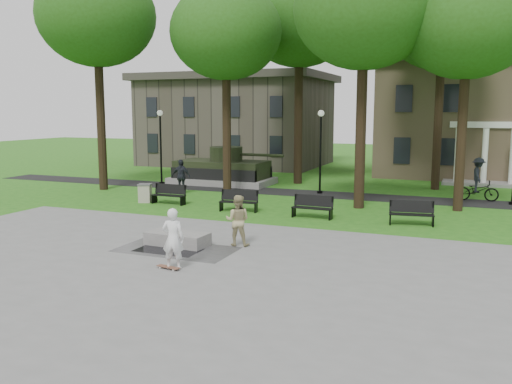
{
  "coord_description": "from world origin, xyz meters",
  "views": [
    {
      "loc": [
        8.6,
        -17.47,
        4.68
      ],
      "look_at": [
        0.4,
        2.8,
        1.4
      ],
      "focal_mm": 38.0,
      "sensor_mm": 36.0,
      "label": 1
    }
  ],
  "objects_px": {
    "friend_watching": "(238,220)",
    "skateboarder": "(173,239)",
    "concrete_block": "(177,239)",
    "cyclist": "(478,183)",
    "park_bench_0": "(169,194)",
    "trash_bin": "(145,193)"
  },
  "relations": [
    {
      "from": "park_bench_0",
      "to": "skateboarder",
      "type": "bearing_deg",
      "value": -56.72
    },
    {
      "from": "skateboarder",
      "to": "friend_watching",
      "type": "relative_size",
      "value": 1.03
    },
    {
      "from": "concrete_block",
      "to": "skateboarder",
      "type": "height_order",
      "value": "skateboarder"
    },
    {
      "from": "concrete_block",
      "to": "park_bench_0",
      "type": "distance_m",
      "value": 8.76
    },
    {
      "from": "skateboarder",
      "to": "cyclist",
      "type": "relative_size",
      "value": 0.8
    },
    {
      "from": "friend_watching",
      "to": "park_bench_0",
      "type": "relative_size",
      "value": 0.98
    },
    {
      "from": "cyclist",
      "to": "skateboarder",
      "type": "bearing_deg",
      "value": 149.94
    },
    {
      "from": "cyclist",
      "to": "park_bench_0",
      "type": "xyz_separation_m",
      "value": [
        -14.49,
        -6.87,
        -0.41
      ]
    },
    {
      "from": "friend_watching",
      "to": "trash_bin",
      "type": "height_order",
      "value": "friend_watching"
    },
    {
      "from": "concrete_block",
      "to": "cyclist",
      "type": "relative_size",
      "value": 0.96
    },
    {
      "from": "friend_watching",
      "to": "cyclist",
      "type": "distance_m",
      "value": 15.56
    },
    {
      "from": "cyclist",
      "to": "park_bench_0",
      "type": "distance_m",
      "value": 16.04
    },
    {
      "from": "cyclist",
      "to": "park_bench_0",
      "type": "relative_size",
      "value": 1.26
    },
    {
      "from": "cyclist",
      "to": "trash_bin",
      "type": "distance_m",
      "value": 17.36
    },
    {
      "from": "concrete_block",
      "to": "cyclist",
      "type": "bearing_deg",
      "value": 55.59
    },
    {
      "from": "trash_bin",
      "to": "concrete_block",
      "type": "bearing_deg",
      "value": -49.86
    },
    {
      "from": "friend_watching",
      "to": "skateboarder",
      "type": "bearing_deg",
      "value": 68.73
    },
    {
      "from": "skateboarder",
      "to": "trash_bin",
      "type": "relative_size",
      "value": 1.91
    },
    {
      "from": "skateboarder",
      "to": "friend_watching",
      "type": "height_order",
      "value": "skateboarder"
    },
    {
      "from": "concrete_block",
      "to": "cyclist",
      "type": "xyz_separation_m",
      "value": [
        9.75,
        14.23,
        0.69
      ]
    },
    {
      "from": "cyclist",
      "to": "concrete_block",
      "type": "bearing_deg",
      "value": 142.09
    },
    {
      "from": "concrete_block",
      "to": "trash_bin",
      "type": "bearing_deg",
      "value": 130.14
    }
  ]
}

